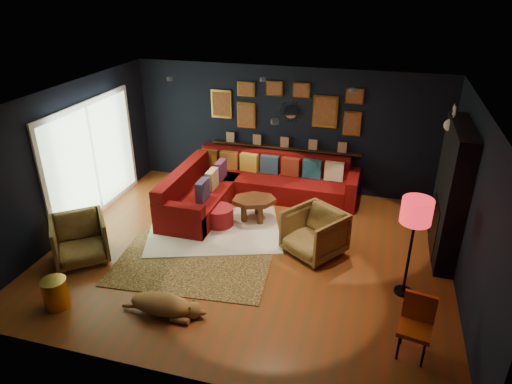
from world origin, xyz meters
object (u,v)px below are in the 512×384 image
(floor_lamp, at_px, (416,216))
(armchair_right, at_px, (314,231))
(coffee_table, at_px, (254,202))
(sectional, at_px, (245,187))
(pouf, at_px, (219,216))
(dog, at_px, (161,301))
(armchair_left, at_px, (80,238))
(gold_stool, at_px, (56,293))
(orange_chair, at_px, (417,321))

(floor_lamp, bearing_deg, armchair_right, 154.92)
(coffee_table, height_order, floor_lamp, floor_lamp)
(coffee_table, distance_m, armchair_right, 1.52)
(sectional, height_order, coffee_table, sectional)
(pouf, bearing_deg, dog, -88.67)
(pouf, xyz_separation_m, armchair_right, (1.83, -0.45, 0.23))
(coffee_table, relative_size, pouf, 1.94)
(coffee_table, xyz_separation_m, armchair_left, (-2.34, -2.05, 0.05))
(dog, bearing_deg, floor_lamp, 22.38)
(armchair_left, xyz_separation_m, dog, (1.83, -0.84, -0.21))
(coffee_table, xyz_separation_m, pouf, (-0.56, -0.39, -0.17))
(coffee_table, bearing_deg, gold_stool, -122.22)
(armchair_right, height_order, gold_stool, armchair_right)
(sectional, height_order, gold_stool, sectional)
(armchair_right, relative_size, floor_lamp, 0.56)
(orange_chair, bearing_deg, dog, -166.74)
(armchair_right, height_order, orange_chair, armchair_right)
(orange_chair, bearing_deg, sectional, 143.04)
(sectional, bearing_deg, floor_lamp, -35.64)
(coffee_table, distance_m, armchair_left, 3.11)
(armchair_left, bearing_deg, armchair_right, -20.55)
(pouf, bearing_deg, armchair_left, -136.92)
(armchair_right, relative_size, gold_stool, 1.98)
(coffee_table, xyz_separation_m, floor_lamp, (2.71, -1.51, 0.92))
(sectional, relative_size, armchair_right, 3.96)
(armchair_left, bearing_deg, pouf, 3.99)
(coffee_table, height_order, orange_chair, orange_chair)
(coffee_table, distance_m, orange_chair, 3.89)
(pouf, relative_size, armchair_left, 0.62)
(pouf, bearing_deg, armchair_right, -13.89)
(gold_stool, bearing_deg, armchair_right, 35.40)
(armchair_left, xyz_separation_m, armchair_right, (3.60, 1.21, 0.01))
(sectional, xyz_separation_m, armchair_right, (1.67, -1.56, 0.11))
(pouf, bearing_deg, floor_lamp, -19.02)
(pouf, height_order, dog, dog)
(sectional, distance_m, armchair_right, 2.28)
(armchair_right, xyz_separation_m, orange_chair, (1.54, -1.85, 0.05))
(sectional, distance_m, floor_lamp, 3.95)
(gold_stool, bearing_deg, floor_lamp, 19.19)
(coffee_table, bearing_deg, dog, -99.84)
(gold_stool, bearing_deg, dog, 9.94)
(orange_chair, distance_m, floor_lamp, 1.43)
(armchair_right, height_order, dog, armchair_right)
(sectional, bearing_deg, orange_chair, -46.79)
(coffee_table, xyz_separation_m, gold_stool, (-1.99, -3.15, -0.15))
(armchair_left, height_order, dog, armchair_left)
(pouf, xyz_separation_m, floor_lamp, (3.27, -1.13, 1.08))
(coffee_table, bearing_deg, sectional, 119.06)
(armchair_left, relative_size, gold_stool, 1.92)
(gold_stool, bearing_deg, orange_chair, 5.47)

